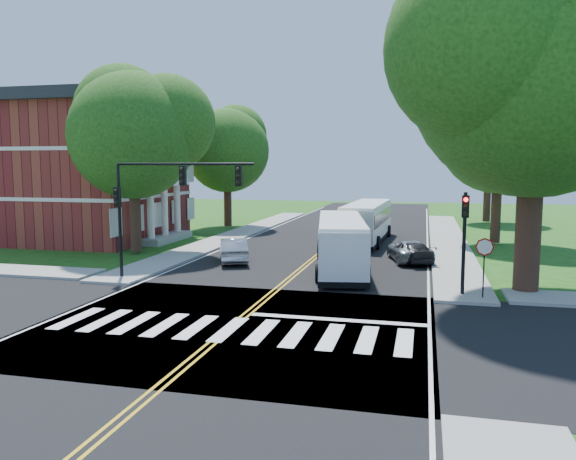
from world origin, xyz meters
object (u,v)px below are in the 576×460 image
(signal_ne, at_px, (465,229))
(bus_lead, at_px, (341,243))
(hatchback, at_px, (233,250))
(signal_nw, at_px, (162,193))
(bus_follow, at_px, (367,221))
(dark_sedan, at_px, (411,252))
(suv, at_px, (409,251))

(signal_ne, xyz_separation_m, bus_lead, (-6.06, 5.14, -1.46))
(bus_lead, xyz_separation_m, hatchback, (-6.50, 0.91, -0.78))
(signal_nw, height_order, hatchback, signal_nw)
(signal_nw, height_order, bus_follow, signal_nw)
(signal_nw, relative_size, dark_sedan, 1.69)
(bus_lead, relative_size, hatchback, 2.57)
(signal_ne, bearing_deg, hatchback, 154.28)
(hatchback, xyz_separation_m, dark_sedan, (10.16, 2.34, -0.10))
(suv, height_order, dark_sedan, suv)
(hatchback, bearing_deg, signal_nw, 54.14)
(bus_follow, height_order, suv, bus_follow)
(dark_sedan, bearing_deg, hatchback, -8.01)
(signal_nw, height_order, bus_lead, signal_nw)
(bus_follow, bearing_deg, dark_sedan, 114.72)
(bus_lead, distance_m, bus_follow, 11.53)
(signal_ne, xyz_separation_m, hatchback, (-12.56, 6.05, -2.24))
(bus_follow, distance_m, dark_sedan, 9.00)
(bus_lead, bearing_deg, signal_ne, 129.74)
(suv, bearing_deg, signal_ne, 92.10)
(bus_lead, height_order, dark_sedan, bus_lead)
(signal_ne, distance_m, hatchback, 14.12)
(bus_lead, height_order, suv, bus_lead)
(bus_lead, xyz_separation_m, dark_sedan, (3.67, 3.25, -0.88))
(signal_nw, bearing_deg, suv, 37.12)
(hatchback, distance_m, suv, 10.43)
(suv, bearing_deg, bus_follow, -81.01)
(signal_ne, height_order, dark_sedan, signal_ne)
(signal_nw, xyz_separation_m, signal_ne, (14.06, 0.01, -1.41))
(signal_nw, xyz_separation_m, bus_lead, (8.00, 5.15, -2.88))
(bus_lead, bearing_deg, suv, -144.68)
(bus_lead, bearing_deg, signal_nw, 22.81)
(hatchback, bearing_deg, signal_ne, 132.32)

